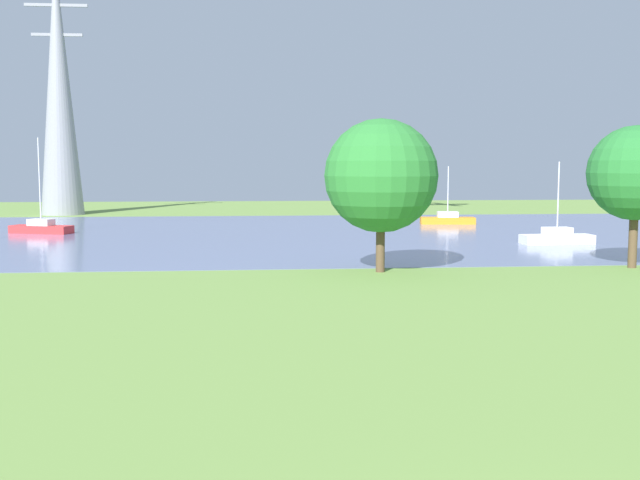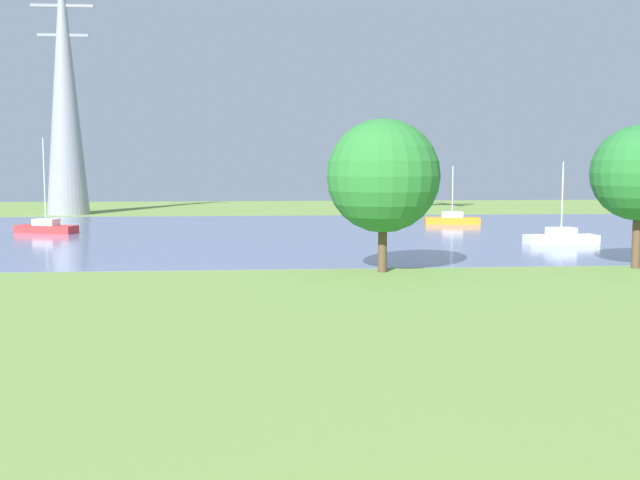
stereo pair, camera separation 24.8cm
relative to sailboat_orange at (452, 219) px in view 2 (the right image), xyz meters
name	(u,v)px [view 2 (the right image)]	position (x,y,z in m)	size (l,w,h in m)	color
ground_plane	(358,296)	(-13.16, -35.80, -0.44)	(160.00, 160.00, 0.00)	olive
water_surface	(311,233)	(-13.16, -7.80, -0.43)	(140.00, 40.00, 0.02)	slate
sailboat_orange	(452,219)	(0.00, 0.00, 0.00)	(4.95, 2.07, 5.13)	orange
sailboat_white	(561,237)	(2.99, -17.06, 0.00)	(4.87, 1.73, 5.47)	white
sailboat_red	(46,227)	(-33.59, -6.12, 0.02)	(5.03, 2.97, 7.33)	red
tree_west_near	(383,176)	(-11.05, -29.03, 4.29)	(5.57, 5.57, 7.54)	brown
tree_east_far	(639,173)	(2.14, -28.70, 4.41)	(4.84, 4.84, 7.29)	brown
electricity_pylon	(65,85)	(-37.43, 16.30, 13.15)	(6.40, 4.40, 27.16)	gray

